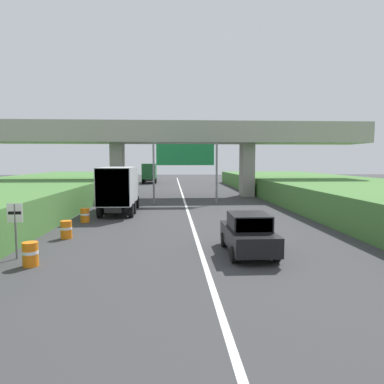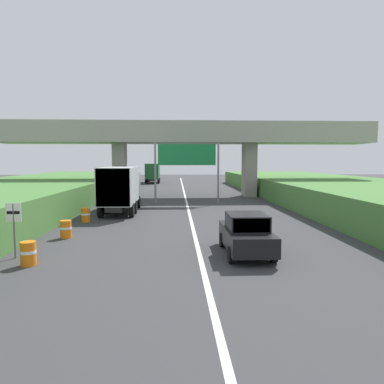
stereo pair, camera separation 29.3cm
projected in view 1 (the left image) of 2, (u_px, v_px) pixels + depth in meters
lane_centre_stripe at (186, 205)px, 30.86m from camera, size 0.20×100.46×0.01m
overpass_bridge at (183, 141)px, 37.84m from camera, size 40.00×4.80×8.01m
overhead_highway_sign at (185, 159)px, 31.45m from camera, size 5.88×0.18×5.51m
speed_limit_sign at (15, 222)px, 13.76m from camera, size 0.60×0.08×2.23m
truck_green at (150, 172)px, 62.08m from camera, size 2.44×7.30×3.44m
truck_silver at (120, 187)px, 26.17m from camera, size 2.44×7.30×3.44m
car_black at (248, 234)px, 14.57m from camera, size 1.86×4.10×1.72m
construction_barrel_1 at (30, 254)px, 12.90m from camera, size 0.57×0.57×0.90m
construction_barrel_2 at (66, 229)px, 17.53m from camera, size 0.57×0.57×0.90m
construction_barrel_3 at (85, 215)px, 22.15m from camera, size 0.57×0.57×0.90m
construction_barrel_4 at (101, 206)px, 26.79m from camera, size 0.57×0.57×0.90m
construction_barrel_5 at (113, 199)px, 31.43m from camera, size 0.57×0.57×0.90m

